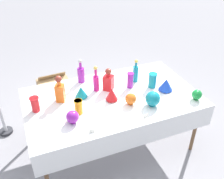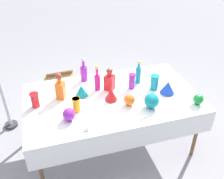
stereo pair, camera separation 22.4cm
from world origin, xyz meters
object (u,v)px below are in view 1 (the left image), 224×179
Objects in this scene: tall_bottle_0 at (81,74)px; round_bowl_1 at (73,117)px; square_decanter_0 at (108,81)px; slender_vase_1 at (79,106)px; tall_bottle_2 at (136,73)px; round_bowl_2 at (197,95)px; square_decanter_1 at (60,90)px; slender_vase_3 at (130,80)px; slender_vase_2 at (35,104)px; round_bowl_0 at (153,99)px; fluted_vase_2 at (81,92)px; fluted_vase_0 at (166,84)px; cardboard_box_behind_left at (55,90)px; slender_vase_0 at (153,80)px; round_bowl_3 at (131,99)px; tall_bottle_1 at (96,81)px; fluted_vase_1 at (112,94)px.

round_bowl_1 is (-0.30, -0.74, -0.04)m from tall_bottle_0.
square_decanter_0 is 1.72× the size of slender_vase_1.
round_bowl_2 is (0.47, -0.63, -0.06)m from tall_bottle_2.
slender_vase_3 is at bearing -2.48° from square_decanter_1.
square_decanter_1 is 0.31m from slender_vase_2.
round_bowl_0 reaches higher than slender_vase_2.
round_bowl_0 reaches higher than fluted_vase_2.
fluted_vase_0 reaches higher than cardboard_box_behind_left.
slender_vase_0 is 1.11× the size of slender_vase_2.
tall_bottle_0 is at bearing 119.43° from round_bowl_3.
tall_bottle_2 is 1.28m from slender_vase_2.
tall_bottle_2 is 1.81× the size of slender_vase_2.
round_bowl_1 reaches higher than cardboard_box_behind_left.
slender_vase_3 is 1.14× the size of round_bowl_0.
tall_bottle_1 reaches higher than square_decanter_0.
slender_vase_1 is (-0.32, -0.35, -0.04)m from tall_bottle_1.
slender_vase_1 is 1.61m from cardboard_box_behind_left.
round_bowl_3 is at bearing -35.06° from fluted_vase_2.
tall_bottle_0 is at bearing 67.73° from round_bowl_1.
cardboard_box_behind_left is (0.37, 1.25, -0.69)m from slender_vase_2.
square_decanter_0 reaches higher than round_bowl_0.
tall_bottle_2 is 0.59× the size of cardboard_box_behind_left.
slender_vase_1 is 0.59m from round_bowl_3.
square_decanter_0 reaches higher than fluted_vase_1.
slender_vase_3 is 1.39× the size of fluted_vase_2.
tall_bottle_0 is 0.95× the size of tall_bottle_1.
slender_vase_3 is at bearing -1.42° from fluted_vase_2.
round_bowl_3 is at bearing -114.32° from slender_vase_3.
fluted_vase_0 is at bearing -21.75° from tall_bottle_1.
tall_bottle_2 is 0.75m from fluted_vase_2.
square_decanter_0 reaches higher than slender_vase_1.
round_bowl_1 is at bearing 174.63° from round_bowl_2.
round_bowl_2 is 0.77m from round_bowl_3.
square_decanter_1 is 1.64× the size of slender_vase_3.
fluted_vase_0 is (0.79, -0.31, -0.04)m from tall_bottle_1.
fluted_vase_2 is (-0.10, -0.34, -0.04)m from tall_bottle_0.
round_bowl_3 is at bearing -56.93° from tall_bottle_1.
tall_bottle_0 is 1.03× the size of tall_bottle_2.
round_bowl_2 is at bearing -23.75° from fluted_vase_2.
fluted_vase_1 is 1.11× the size of round_bowl_1.
round_bowl_2 is (1.75, -0.48, -0.03)m from slender_vase_2.
round_bowl_1 is (-0.83, -0.39, -0.03)m from slender_vase_3.
round_bowl_1 is at bearing -174.31° from round_bowl_3.
square_decanter_1 reaches higher than cardboard_box_behind_left.
slender_vase_3 is (0.86, -0.04, -0.04)m from square_decanter_1.
tall_bottle_0 is 0.99m from round_bowl_0.
slender_vase_3 is (0.52, -0.35, -0.01)m from tall_bottle_0.
slender_vase_2 is 1.27× the size of round_bowl_3.
tall_bottle_2 is 1.80× the size of fluted_vase_0.
fluted_vase_1 is 0.36m from fluted_vase_2.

